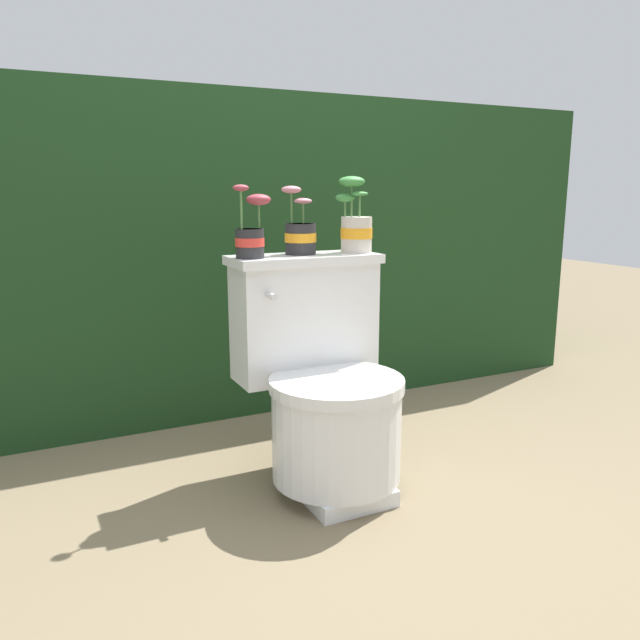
# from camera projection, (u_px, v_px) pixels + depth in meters

# --- Properties ---
(ground_plane) EXTENTS (12.00, 12.00, 0.00)m
(ground_plane) POSITION_uv_depth(u_px,v_px,m) (340.00, 487.00, 2.04)
(ground_plane) COLOR #75664C
(hedge_backdrop) EXTENTS (3.46, 1.07, 1.34)m
(hedge_backdrop) POSITION_uv_depth(u_px,v_px,m) (218.00, 248.00, 3.02)
(hedge_backdrop) COLOR #193819
(hedge_backdrop) RESTS_ON ground
(toilet) EXTENTS (0.50, 0.55, 0.74)m
(toilet) POSITION_uv_depth(u_px,v_px,m) (324.00, 386.00, 2.02)
(toilet) COLOR silver
(toilet) RESTS_ON ground
(potted_plant_left) EXTENTS (0.13, 0.09, 0.23)m
(potted_plant_left) POSITION_uv_depth(u_px,v_px,m) (251.00, 235.00, 1.95)
(potted_plant_left) COLOR #262628
(potted_plant_left) RESTS_ON toilet
(potted_plant_midleft) EXTENTS (0.11, 0.10, 0.22)m
(potted_plant_midleft) POSITION_uv_depth(u_px,v_px,m) (300.00, 234.00, 2.06)
(potted_plant_midleft) COLOR #262628
(potted_plant_midleft) RESTS_ON toilet
(potted_plant_middle) EXTENTS (0.12, 0.11, 0.26)m
(potted_plant_middle) POSITION_uv_depth(u_px,v_px,m) (355.00, 226.00, 2.12)
(potted_plant_middle) COLOR beige
(potted_plant_middle) RESTS_ON toilet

